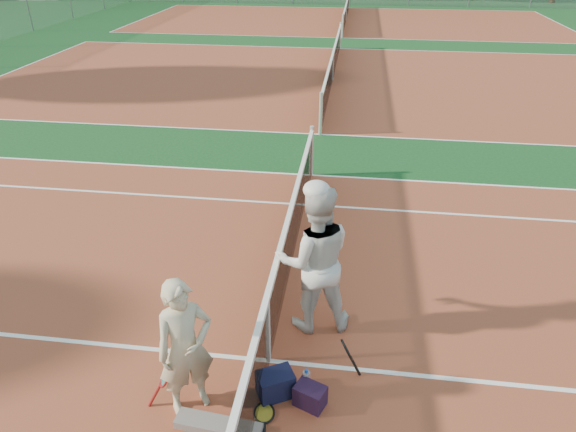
{
  "coord_description": "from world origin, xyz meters",
  "views": [
    {
      "loc": [
        0.85,
        -4.54,
        4.63
      ],
      "look_at": [
        0.0,
        1.78,
        1.05
      ],
      "focal_mm": 32.0,
      "sensor_mm": 36.0,
      "label": 1
    }
  ],
  "objects_px": {
    "racket_red": "(167,385)",
    "racket_spare": "(264,413)",
    "racket_black_held": "(346,360)",
    "sports_bag_navy": "(276,384)",
    "water_bottle": "(306,382)",
    "player_a": "(185,348)",
    "sports_bag_purple": "(310,396)",
    "player_b": "(315,260)",
    "net_main": "(268,329)"
  },
  "relations": [
    {
      "from": "racket_red",
      "to": "racket_spare",
      "type": "relative_size",
      "value": 0.9
    },
    {
      "from": "racket_black_held",
      "to": "sports_bag_navy",
      "type": "relative_size",
      "value": 1.41
    },
    {
      "from": "racket_black_held",
      "to": "racket_spare",
      "type": "distance_m",
      "value": 1.1
    },
    {
      "from": "racket_red",
      "to": "sports_bag_navy",
      "type": "bearing_deg",
      "value": -6.9
    },
    {
      "from": "sports_bag_navy",
      "to": "water_bottle",
      "type": "xyz_separation_m",
      "value": [
        0.34,
        0.08,
        -0.01
      ]
    },
    {
      "from": "player_a",
      "to": "sports_bag_purple",
      "type": "xyz_separation_m",
      "value": [
        1.3,
        0.16,
        -0.69
      ]
    },
    {
      "from": "racket_black_held",
      "to": "racket_red",
      "type": "bearing_deg",
      "value": -3.01
    },
    {
      "from": "player_b",
      "to": "sports_bag_navy",
      "type": "height_order",
      "value": "player_b"
    },
    {
      "from": "sports_bag_purple",
      "to": "player_a",
      "type": "bearing_deg",
      "value": -173.03
    },
    {
      "from": "player_a",
      "to": "sports_bag_navy",
      "type": "xyz_separation_m",
      "value": [
        0.9,
        0.25,
        -0.67
      ]
    },
    {
      "from": "water_bottle",
      "to": "racket_spare",
      "type": "bearing_deg",
      "value": -138.72
    },
    {
      "from": "sports_bag_navy",
      "to": "sports_bag_purple",
      "type": "xyz_separation_m",
      "value": [
        0.4,
        -0.09,
        -0.02
      ]
    },
    {
      "from": "player_a",
      "to": "racket_spare",
      "type": "bearing_deg",
      "value": -38.53
    },
    {
      "from": "racket_red",
      "to": "racket_black_held",
      "type": "relative_size",
      "value": 0.96
    },
    {
      "from": "net_main",
      "to": "sports_bag_purple",
      "type": "height_order",
      "value": "net_main"
    },
    {
      "from": "player_b",
      "to": "sports_bag_purple",
      "type": "bearing_deg",
      "value": 80.93
    },
    {
      "from": "racket_red",
      "to": "water_bottle",
      "type": "relative_size",
      "value": 1.81
    },
    {
      "from": "player_b",
      "to": "racket_spare",
      "type": "height_order",
      "value": "player_b"
    },
    {
      "from": "racket_black_held",
      "to": "sports_bag_navy",
      "type": "height_order",
      "value": "racket_black_held"
    },
    {
      "from": "racket_red",
      "to": "sports_bag_navy",
      "type": "height_order",
      "value": "racket_red"
    },
    {
      "from": "player_b",
      "to": "sports_bag_purple",
      "type": "xyz_separation_m",
      "value": [
        0.09,
        -1.37,
        -0.88
      ]
    },
    {
      "from": "racket_red",
      "to": "player_a",
      "type": "bearing_deg",
      "value": -15.33
    },
    {
      "from": "racket_red",
      "to": "net_main",
      "type": "bearing_deg",
      "value": 17.56
    },
    {
      "from": "racket_black_held",
      "to": "racket_spare",
      "type": "bearing_deg",
      "value": 15.74
    },
    {
      "from": "player_b",
      "to": "player_a",
      "type": "bearing_deg",
      "value": 38.66
    },
    {
      "from": "racket_spare",
      "to": "player_b",
      "type": "bearing_deg",
      "value": -25.36
    },
    {
      "from": "net_main",
      "to": "racket_red",
      "type": "height_order",
      "value": "net_main"
    },
    {
      "from": "player_b",
      "to": "water_bottle",
      "type": "distance_m",
      "value": 1.47
    },
    {
      "from": "water_bottle",
      "to": "player_b",
      "type": "bearing_deg",
      "value": 91.54
    },
    {
      "from": "racket_black_held",
      "to": "player_a",
      "type": "bearing_deg",
      "value": -1.14
    },
    {
      "from": "player_a",
      "to": "net_main",
      "type": "bearing_deg",
      "value": 9.31
    },
    {
      "from": "racket_spare",
      "to": "sports_bag_purple",
      "type": "height_order",
      "value": "sports_bag_purple"
    },
    {
      "from": "racket_black_held",
      "to": "sports_bag_purple",
      "type": "bearing_deg",
      "value": 29.18
    },
    {
      "from": "player_a",
      "to": "sports_bag_purple",
      "type": "height_order",
      "value": "player_a"
    },
    {
      "from": "net_main",
      "to": "racket_black_held",
      "type": "height_order",
      "value": "net_main"
    },
    {
      "from": "racket_red",
      "to": "racket_black_held",
      "type": "height_order",
      "value": "racket_black_held"
    },
    {
      "from": "racket_spare",
      "to": "water_bottle",
      "type": "distance_m",
      "value": 0.58
    },
    {
      "from": "player_a",
      "to": "racket_black_held",
      "type": "height_order",
      "value": "player_a"
    },
    {
      "from": "player_a",
      "to": "sports_bag_navy",
      "type": "bearing_deg",
      "value": -20.44
    },
    {
      "from": "player_a",
      "to": "sports_bag_navy",
      "type": "distance_m",
      "value": 1.15
    },
    {
      "from": "net_main",
      "to": "sports_bag_purple",
      "type": "bearing_deg",
      "value": -46.24
    },
    {
      "from": "net_main",
      "to": "racket_red",
      "type": "bearing_deg",
      "value": -142.21
    },
    {
      "from": "player_b",
      "to": "racket_spare",
      "type": "distance_m",
      "value": 1.9
    },
    {
      "from": "player_b",
      "to": "racket_red",
      "type": "xyz_separation_m",
      "value": [
        -1.46,
        -1.55,
        -0.75
      ]
    },
    {
      "from": "sports_bag_navy",
      "to": "player_a",
      "type": "bearing_deg",
      "value": -164.38
    },
    {
      "from": "sports_bag_navy",
      "to": "sports_bag_purple",
      "type": "bearing_deg",
      "value": -13.06
    },
    {
      "from": "net_main",
      "to": "sports_bag_navy",
      "type": "distance_m",
      "value": 0.63
    },
    {
      "from": "player_b",
      "to": "water_bottle",
      "type": "xyz_separation_m",
      "value": [
        0.03,
        -1.19,
        -0.87
      ]
    },
    {
      "from": "water_bottle",
      "to": "racket_red",
      "type": "bearing_deg",
      "value": -166.51
    },
    {
      "from": "racket_black_held",
      "to": "water_bottle",
      "type": "xyz_separation_m",
      "value": [
        -0.43,
        -0.27,
        -0.13
      ]
    }
  ]
}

